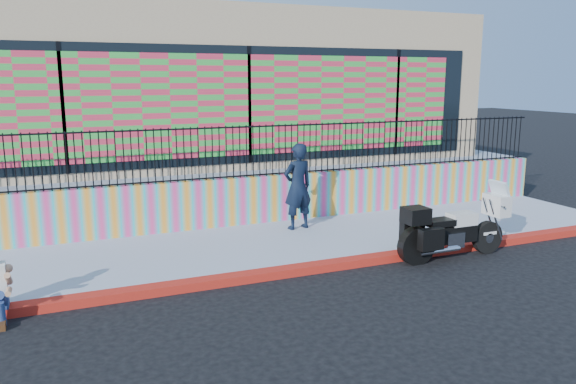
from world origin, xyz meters
TOP-DOWN VIEW (x-y plane):
  - ground at (0.00, 0.00)m, footprint 90.00×90.00m
  - red_curb at (0.00, 0.00)m, footprint 16.00×0.30m
  - sidewalk at (0.00, 1.65)m, footprint 16.00×3.00m
  - mural_wall at (0.00, 3.25)m, footprint 16.00×0.20m
  - metal_fence at (0.00, 3.25)m, footprint 15.80×0.04m
  - elevated_platform at (0.00, 8.35)m, footprint 16.00×10.00m
  - storefront_building at (0.00, 8.13)m, footprint 14.00×8.06m
  - police_motorcycle at (2.61, -0.35)m, footprint 2.38×0.79m
  - police_officer at (0.53, 2.38)m, footprint 0.77×0.57m

SIDE VIEW (x-z plane):
  - ground at x=0.00m, z-range 0.00..0.00m
  - red_curb at x=0.00m, z-range 0.00..0.15m
  - sidewalk at x=0.00m, z-range 0.00..0.15m
  - police_motorcycle at x=2.61m, z-range -0.12..1.36m
  - elevated_platform at x=0.00m, z-range 0.00..1.25m
  - mural_wall at x=0.00m, z-range 0.15..1.25m
  - police_officer at x=0.53m, z-range 0.15..2.09m
  - metal_fence at x=0.00m, z-range 1.25..2.45m
  - storefront_building at x=0.00m, z-range 1.25..5.25m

